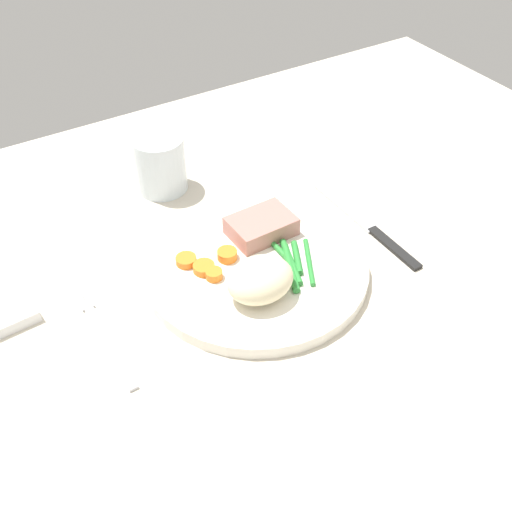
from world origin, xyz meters
The scene contains 9 objects.
dining_table centered at (0.00, 0.00, 1.00)cm, with size 120.00×90.00×2.00cm.
dinner_plate centered at (-3.36, 0.78, 2.80)cm, with size 26.93×26.93×1.60cm, color white.
meat_portion centered at (0.28, 5.02, 4.80)cm, with size 7.91×5.61×2.41cm, color #B2756B.
mashed_potatoes centered at (-5.78, -4.07, 5.91)cm, with size 7.73×6.37×4.62cm, color beige.
carrot_slices centered at (-8.56, 3.11, 4.10)cm, with size 7.05×6.16×1.13cm.
green_beans centered at (0.39, -1.81, 3.99)cm, with size 6.67×9.62×0.88cm.
fork centered at (-22.81, 0.53, 2.20)cm, with size 1.44×16.60×0.40cm.
knife centered at (13.65, 0.50, 2.20)cm, with size 1.70×20.50×0.64cm.
water_glass centered at (-5.51, 22.66, 5.51)cm, with size 7.10×7.10×8.04cm.
Camera 1 is at (-32.01, -46.17, 53.71)cm, focal length 43.78 mm.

